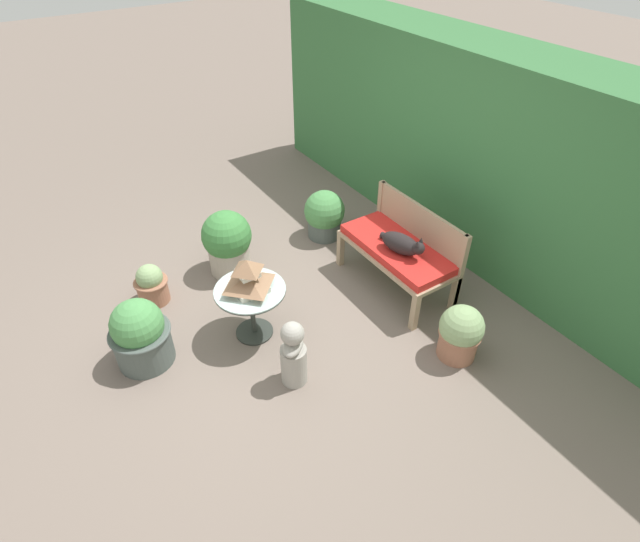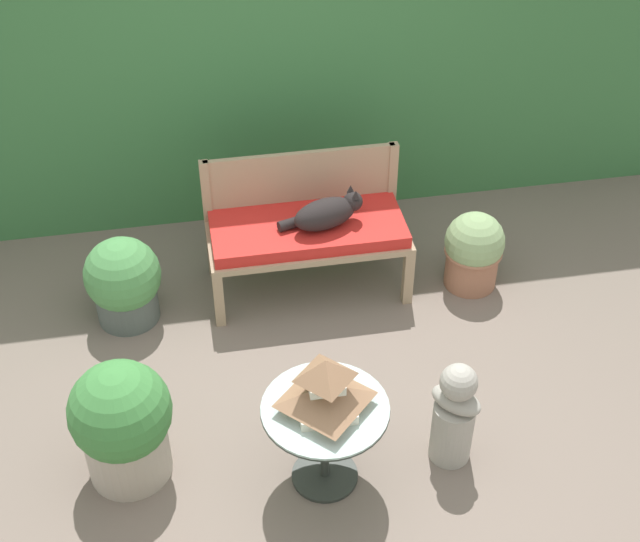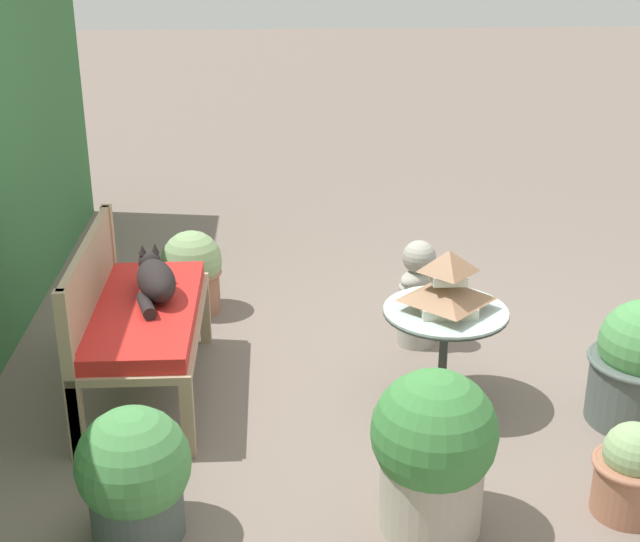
{
  "view_description": "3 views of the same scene",
  "coord_description": "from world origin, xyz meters",
  "px_view_note": "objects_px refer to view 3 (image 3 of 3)",
  "views": [
    {
      "loc": [
        3.02,
        -1.54,
        3.28
      ],
      "look_at": [
        0.12,
        0.36,
        0.53
      ],
      "focal_mm": 28.0,
      "sensor_mm": 36.0,
      "label": 1
    },
    {
      "loc": [
        -0.53,
        -3.08,
        3.69
      ],
      "look_at": [
        0.14,
        0.7,
        0.55
      ],
      "focal_mm": 50.0,
      "sensor_mm": 36.0,
      "label": 2
    },
    {
      "loc": [
        -3.95,
        0.56,
        2.36
      ],
      "look_at": [
        0.32,
        0.33,
        0.6
      ],
      "focal_mm": 50.0,
      "sensor_mm": 36.0,
      "label": 3
    }
  ],
  "objects_px": {
    "potted_plant_bench_left": "(192,271)",
    "garden_bust": "(417,295)",
    "garden_bench": "(145,319)",
    "potted_plant_bench_right": "(631,472)",
    "potted_plant_table_far": "(134,476)",
    "patio_table": "(445,330)",
    "pagoda_birdhouse": "(447,285)",
    "potted_plant_table_near": "(433,451)",
    "cat": "(155,279)"
  },
  "relations": [
    {
      "from": "potted_plant_bench_left",
      "to": "potted_plant_bench_right",
      "type": "height_order",
      "value": "potted_plant_bench_left"
    },
    {
      "from": "garden_bench",
      "to": "garden_bust",
      "type": "height_order",
      "value": "garden_bust"
    },
    {
      "from": "patio_table",
      "to": "potted_plant_bench_right",
      "type": "xyz_separation_m",
      "value": [
        -0.93,
        -0.61,
        -0.21
      ]
    },
    {
      "from": "pagoda_birdhouse",
      "to": "potted_plant_table_far",
      "type": "relative_size",
      "value": 0.64
    },
    {
      "from": "pagoda_birdhouse",
      "to": "patio_table",
      "type": "bearing_deg",
      "value": -90.0
    },
    {
      "from": "patio_table",
      "to": "potted_plant_bench_left",
      "type": "xyz_separation_m",
      "value": [
        1.19,
        1.35,
        -0.15
      ]
    },
    {
      "from": "patio_table",
      "to": "pagoda_birdhouse",
      "type": "bearing_deg",
      "value": 90.0
    },
    {
      "from": "garden_bench",
      "to": "potted_plant_bench_right",
      "type": "distance_m",
      "value": 2.39
    },
    {
      "from": "pagoda_birdhouse",
      "to": "potted_plant_table_near",
      "type": "height_order",
      "value": "pagoda_birdhouse"
    },
    {
      "from": "potted_plant_table_near",
      "to": "potted_plant_bench_right",
      "type": "distance_m",
      "value": 0.85
    },
    {
      "from": "potted_plant_bench_left",
      "to": "garden_bench",
      "type": "bearing_deg",
      "value": 171.93
    },
    {
      "from": "pagoda_birdhouse",
      "to": "potted_plant_table_far",
      "type": "height_order",
      "value": "pagoda_birdhouse"
    },
    {
      "from": "cat",
      "to": "potted_plant_bench_right",
      "type": "height_order",
      "value": "cat"
    },
    {
      "from": "garden_bust",
      "to": "potted_plant_bench_left",
      "type": "relative_size",
      "value": 1.21
    },
    {
      "from": "garden_bust",
      "to": "potted_plant_table_near",
      "type": "height_order",
      "value": "potted_plant_table_near"
    },
    {
      "from": "potted_plant_bench_left",
      "to": "potted_plant_bench_right",
      "type": "relative_size",
      "value": 1.24
    },
    {
      "from": "potted_plant_bench_left",
      "to": "garden_bust",
      "type": "bearing_deg",
      "value": -111.82
    },
    {
      "from": "cat",
      "to": "potted_plant_table_far",
      "type": "distance_m",
      "value": 1.28
    },
    {
      "from": "potted_plant_table_far",
      "to": "potted_plant_bench_right",
      "type": "height_order",
      "value": "potted_plant_table_far"
    },
    {
      "from": "cat",
      "to": "patio_table",
      "type": "xyz_separation_m",
      "value": [
        -0.27,
        -1.45,
        -0.19
      ]
    },
    {
      "from": "garden_bench",
      "to": "potted_plant_table_near",
      "type": "relative_size",
      "value": 1.76
    },
    {
      "from": "garden_bust",
      "to": "cat",
      "type": "bearing_deg",
      "value": 151.22
    },
    {
      "from": "potted_plant_table_near",
      "to": "potted_plant_bench_left",
      "type": "height_order",
      "value": "potted_plant_table_near"
    },
    {
      "from": "garden_bench",
      "to": "potted_plant_bench_right",
      "type": "relative_size",
      "value": 2.92
    },
    {
      "from": "patio_table",
      "to": "potted_plant_bench_left",
      "type": "relative_size",
      "value": 1.19
    },
    {
      "from": "garden_bench",
      "to": "cat",
      "type": "xyz_separation_m",
      "value": [
        0.11,
        -0.05,
        0.17
      ]
    },
    {
      "from": "potted_plant_table_far",
      "to": "cat",
      "type": "bearing_deg",
      "value": 1.97
    },
    {
      "from": "potted_plant_table_near",
      "to": "cat",
      "type": "bearing_deg",
      "value": 44.64
    },
    {
      "from": "potted_plant_table_near",
      "to": "potted_plant_table_far",
      "type": "bearing_deg",
      "value": 89.77
    },
    {
      "from": "pagoda_birdhouse",
      "to": "potted_plant_bench_left",
      "type": "xyz_separation_m",
      "value": [
        1.19,
        1.35,
        -0.39
      ]
    },
    {
      "from": "garden_bust",
      "to": "potted_plant_table_far",
      "type": "xyz_separation_m",
      "value": [
        -1.63,
        1.38,
        -0.03
      ]
    },
    {
      "from": "cat",
      "to": "garden_bench",
      "type": "bearing_deg",
      "value": 139.7
    },
    {
      "from": "cat",
      "to": "potted_plant_bench_right",
      "type": "distance_m",
      "value": 2.42
    },
    {
      "from": "cat",
      "to": "patio_table",
      "type": "distance_m",
      "value": 1.49
    },
    {
      "from": "cat",
      "to": "patio_table",
      "type": "height_order",
      "value": "cat"
    },
    {
      "from": "potted_plant_table_near",
      "to": "potted_plant_bench_left",
      "type": "bearing_deg",
      "value": 27.55
    },
    {
      "from": "potted_plant_bench_right",
      "to": "potted_plant_table_far",
      "type": "bearing_deg",
      "value": 90.9
    },
    {
      "from": "garden_bench",
      "to": "potted_plant_bench_right",
      "type": "height_order",
      "value": "garden_bench"
    },
    {
      "from": "cat",
      "to": "potted_plant_table_near",
      "type": "distance_m",
      "value": 1.76
    },
    {
      "from": "pagoda_birdhouse",
      "to": "potted_plant_bench_right",
      "type": "distance_m",
      "value": 1.2
    },
    {
      "from": "potted_plant_bench_left",
      "to": "potted_plant_table_near",
      "type": "bearing_deg",
      "value": -152.45
    },
    {
      "from": "patio_table",
      "to": "pagoda_birdhouse",
      "type": "distance_m",
      "value": 0.24
    },
    {
      "from": "potted_plant_bench_right",
      "to": "potted_plant_table_near",
      "type": "bearing_deg",
      "value": 92.49
    },
    {
      "from": "garden_bust",
      "to": "potted_plant_table_near",
      "type": "xyz_separation_m",
      "value": [
        -1.63,
        0.19,
        0.05
      ]
    },
    {
      "from": "garden_bust",
      "to": "potted_plant_bench_right",
      "type": "distance_m",
      "value": 1.73
    },
    {
      "from": "patio_table",
      "to": "potted_plant_table_near",
      "type": "height_order",
      "value": "potted_plant_table_near"
    },
    {
      "from": "potted_plant_table_far",
      "to": "potted_plant_table_near",
      "type": "relative_size",
      "value": 0.81
    },
    {
      "from": "garden_bench",
      "to": "potted_plant_bench_right",
      "type": "bearing_deg",
      "value": -117.52
    },
    {
      "from": "pagoda_birdhouse",
      "to": "potted_plant_bench_left",
      "type": "bearing_deg",
      "value": 48.49
    },
    {
      "from": "cat",
      "to": "potted_plant_table_far",
      "type": "relative_size",
      "value": 0.94
    }
  ]
}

